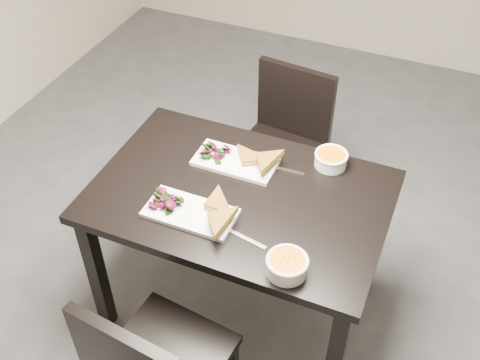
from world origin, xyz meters
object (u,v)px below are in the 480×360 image
(table, at_px, (240,210))
(soup_bowl_far, at_px, (331,158))
(plate_far, at_px, (235,162))
(soup_bowl_near, at_px, (287,265))
(plate_near, at_px, (190,213))
(chair_far, at_px, (284,138))

(table, distance_m, soup_bowl_far, 0.45)
(plate_far, bearing_deg, soup_bowl_near, -49.61)
(plate_near, distance_m, soup_bowl_far, 0.65)
(table, distance_m, plate_far, 0.21)
(table, height_order, plate_far, plate_far)
(plate_near, height_order, plate_far, same)
(table, xyz_separation_m, plate_near, (-0.13, -0.19, 0.11))
(chair_far, height_order, plate_near, chair_far)
(soup_bowl_near, bearing_deg, chair_far, 109.33)
(chair_far, height_order, plate_far, chair_far)
(plate_near, xyz_separation_m, plate_far, (0.04, 0.35, -0.00))
(chair_far, bearing_deg, table, -79.20)
(chair_far, xyz_separation_m, plate_near, (-0.07, -0.93, 0.27))
(chair_far, relative_size, plate_near, 2.39)
(table, bearing_deg, chair_far, 94.41)
(chair_far, height_order, soup_bowl_near, chair_far)
(plate_near, xyz_separation_m, soup_bowl_near, (0.44, -0.12, 0.03))
(soup_bowl_far, bearing_deg, soup_bowl_near, -88.08)
(table, xyz_separation_m, plate_far, (-0.09, 0.16, 0.11))
(plate_far, xyz_separation_m, soup_bowl_far, (0.38, 0.15, 0.03))
(chair_far, bearing_deg, plate_far, -86.95)
(table, bearing_deg, plate_far, 119.32)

